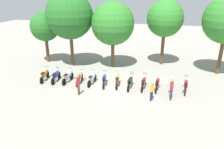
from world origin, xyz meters
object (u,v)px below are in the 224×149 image
at_px(motorcycle_9, 157,84).
at_px(tree_1, 70,16).
at_px(motorcycle_0, 45,75).
at_px(motorcycle_3, 80,78).
at_px(person_1, 152,90).
at_px(motorcycle_1, 56,76).
at_px(person_2, 172,88).
at_px(motorcycle_2, 68,77).
at_px(tree_2, 113,24).
at_px(motorcycle_8, 144,83).
at_px(person_0, 78,83).
at_px(motorcycle_5, 104,80).
at_px(tree_3, 165,19).
at_px(motorcycle_7, 130,82).
at_px(motorcycle_6, 117,80).
at_px(tree_0, 45,27).
at_px(motorcycle_10, 171,86).
at_px(motorcycle_4, 92,79).
at_px(motorcycle_11, 186,85).

height_order(motorcycle_9, tree_1, tree_1).
bearing_deg(tree_1, motorcycle_0, -98.69).
relative_size(motorcycle_3, person_1, 1.36).
xyz_separation_m(motorcycle_1, person_2, (10.37, -1.22, 0.51)).
distance_m(motorcycle_2, tree_2, 7.36).
bearing_deg(motorcycle_3, motorcycle_8, -94.10).
bearing_deg(person_0, motorcycle_5, -114.74).
height_order(person_2, tree_3, tree_3).
relative_size(motorcycle_0, tree_3, 0.30).
distance_m(motorcycle_7, motorcycle_8, 1.17).
xyz_separation_m(motorcycle_5, person_2, (5.75, -1.47, 0.51)).
height_order(motorcycle_5, person_1, person_1).
distance_m(person_2, tree_3, 9.85).
bearing_deg(motorcycle_7, tree_3, -16.98).
distance_m(motorcycle_3, motorcycle_7, 4.63).
distance_m(motorcycle_6, tree_2, 6.72).
xyz_separation_m(motorcycle_0, motorcycle_7, (8.10, 0.28, 0.00)).
height_order(motorcycle_3, tree_2, tree_2).
relative_size(person_1, tree_0, 0.28).
xyz_separation_m(motorcycle_9, motorcycle_10, (1.15, -0.02, 0.00)).
xyz_separation_m(motorcycle_4, tree_1, (-3.90, 4.50, 4.97)).
relative_size(motorcycle_0, motorcycle_4, 0.99).
xyz_separation_m(motorcycle_2, motorcycle_9, (8.09, 0.36, -0.01)).
bearing_deg(motorcycle_9, person_2, -143.10).
bearing_deg(motorcycle_9, motorcycle_7, 99.49).
bearing_deg(motorcycle_1, tree_0, 28.79).
relative_size(motorcycle_1, motorcycle_6, 1.00).
bearing_deg(tree_3, motorcycle_5, -122.48).
bearing_deg(motorcycle_11, motorcycle_4, 98.17).
bearing_deg(motorcycle_11, tree_2, 62.86).
xyz_separation_m(motorcycle_6, motorcycle_7, (1.16, -0.19, 0.00)).
bearing_deg(motorcycle_11, person_2, 153.25).
bearing_deg(motorcycle_10, motorcycle_2, 91.17).
bearing_deg(motorcycle_5, person_1, -124.25).
bearing_deg(motorcycle_4, motorcycle_7, -89.45).
height_order(motorcycle_1, motorcycle_10, motorcycle_1).
relative_size(motorcycle_0, person_2, 1.24).
xyz_separation_m(motorcycle_2, person_1, (7.76, -1.81, 0.41)).
bearing_deg(motorcycle_7, motorcycle_0, 92.97).
height_order(motorcycle_0, motorcycle_5, same).
relative_size(person_0, tree_2, 0.25).
distance_m(motorcycle_8, person_2, 2.84).
xyz_separation_m(motorcycle_3, person_0, (0.84, -2.22, 0.51)).
distance_m(motorcycle_1, tree_2, 7.98).
xyz_separation_m(motorcycle_5, tree_0, (-8.45, 5.04, 3.59)).
relative_size(person_1, tree_3, 0.23).
relative_size(motorcycle_0, motorcycle_5, 1.00).
bearing_deg(motorcycle_0, motorcycle_1, -98.35).
xyz_separation_m(motorcycle_3, tree_0, (-6.14, 5.20, 3.59)).
relative_size(motorcycle_9, tree_0, 0.38).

